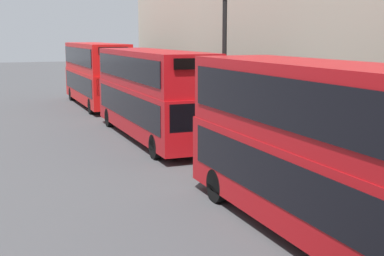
% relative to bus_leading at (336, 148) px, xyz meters
% --- Properties ---
extents(bus_leading, '(2.59, 11.35, 4.27)m').
position_rel_bus_leading_xyz_m(bus_leading, '(0.00, 0.00, 0.00)').
color(bus_leading, '#A80F14').
rests_on(bus_leading, ground).
extents(bus_second_in_queue, '(2.59, 11.49, 4.21)m').
position_rel_bus_leading_xyz_m(bus_second_in_queue, '(0.00, 14.25, -0.03)').
color(bus_second_in_queue, '#A80F14').
rests_on(bus_second_in_queue, ground).
extents(bus_third_in_queue, '(2.59, 10.96, 4.36)m').
position_rel_bus_leading_xyz_m(bus_third_in_queue, '(0.00, 27.27, 0.04)').
color(bus_third_in_queue, red).
rests_on(bus_third_in_queue, ground).
extents(street_lamp, '(0.44, 0.44, 6.73)m').
position_rel_bus_leading_xyz_m(street_lamp, '(1.61, 9.56, 1.78)').
color(street_lamp, black).
rests_on(street_lamp, ground).
extents(pedestrian, '(0.36, 0.36, 1.59)m').
position_rel_bus_leading_xyz_m(pedestrian, '(2.87, 16.94, -1.63)').
color(pedestrian, '#334C6B').
rests_on(pedestrian, ground).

